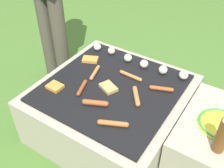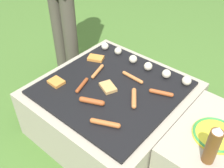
{
  "view_description": "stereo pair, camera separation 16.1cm",
  "coord_description": "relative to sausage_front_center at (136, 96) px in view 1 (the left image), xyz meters",
  "views": [
    {
      "loc": [
        0.68,
        -1.05,
        1.4
      ],
      "look_at": [
        0.0,
        0.0,
        0.39
      ],
      "focal_mm": 42.0,
      "sensor_mm": 36.0,
      "label": 1
    },
    {
      "loc": [
        0.81,
        -0.95,
        1.4
      ],
      "look_at": [
        0.0,
        0.0,
        0.39
      ],
      "focal_mm": 42.0,
      "sensor_mm": 36.0,
      "label": 2
    }
  ],
  "objects": [
    {
      "name": "plate_colorful",
      "position": [
        0.47,
        0.05,
        -0.01
      ],
      "size": [
        0.23,
        0.23,
        0.02
      ],
      "color": "yellow",
      "rests_on": "side_ledge"
    },
    {
      "name": "sausage_mid_right",
      "position": [
        0.0,
        -0.25,
        -0.0
      ],
      "size": [
        0.16,
        0.09,
        0.03
      ],
      "color": "#B7602D",
      "rests_on": "grill"
    },
    {
      "name": "sausage_front_center",
      "position": [
        0.0,
        0.0,
        0.0
      ],
      "size": [
        0.11,
        0.14,
        0.03
      ],
      "color": "#C6753D",
      "rests_on": "grill"
    },
    {
      "name": "sausage_back_center",
      "position": [
        -0.17,
        -0.18,
        0.0
      ],
      "size": [
        0.14,
        0.08,
        0.03
      ],
      "color": "#A34C23",
      "rests_on": "grill"
    },
    {
      "name": "mushroom_row",
      "position": [
        -0.15,
        0.31,
        0.01
      ],
      "size": [
        0.72,
        0.08,
        0.06
      ],
      "color": "silver",
      "rests_on": "grill"
    },
    {
      "name": "side_ledge",
      "position": [
        0.47,
        0.06,
        -0.2
      ],
      "size": [
        0.39,
        0.58,
        0.37
      ],
      "color": "#A89E8C",
      "rests_on": "ground_plane"
    },
    {
      "name": "bread_slice_center",
      "position": [
        -0.18,
        -0.02,
        -0.0
      ],
      "size": [
        0.13,
        0.11,
        0.02
      ],
      "color": "tan",
      "rests_on": "grill"
    },
    {
      "name": "bread_slice_left",
      "position": [
        -0.46,
        0.17,
        -0.0
      ],
      "size": [
        0.13,
        0.11,
        0.02
      ],
      "color": "#D18438",
      "rests_on": "grill"
    },
    {
      "name": "sausage_front_left",
      "position": [
        -0.32,
        -0.11,
        -0.0
      ],
      "size": [
        0.06,
        0.14,
        0.02
      ],
      "color": "#93421E",
      "rests_on": "grill"
    },
    {
      "name": "sausage_front_right",
      "position": [
        -0.13,
        0.16,
        -0.0
      ],
      "size": [
        0.17,
        0.03,
        0.02
      ],
      "color": "#C6753D",
      "rests_on": "grill"
    },
    {
      "name": "ground_plane",
      "position": [
        -0.18,
        0.01,
        -0.39
      ],
      "size": [
        14.0,
        14.0,
        0.0
      ],
      "primitive_type": "plane",
      "color": "#47702D"
    },
    {
      "name": "grill",
      "position": [
        -0.18,
        0.01,
        -0.2
      ],
      "size": [
        0.88,
        0.88,
        0.37
      ],
      "color": "#A89E8C",
      "rests_on": "ground_plane"
    },
    {
      "name": "sausage_mid_left",
      "position": [
        -0.34,
        0.06,
        -0.0
      ],
      "size": [
        0.06,
        0.15,
        0.02
      ],
      "color": "#C6753D",
      "rests_on": "grill"
    },
    {
      "name": "bread_slice_right",
      "position": [
        -0.46,
        -0.19,
        -0.0
      ],
      "size": [
        0.09,
        0.08,
        0.02
      ],
      "color": "#D18438",
      "rests_on": "grill"
    },
    {
      "name": "condiment_bottle",
      "position": [
        0.5,
        -0.11,
        0.09
      ],
      "size": [
        0.06,
        0.06,
        0.22
      ],
      "color": "brown",
      "rests_on": "side_ledge"
    },
    {
      "name": "sausage_back_right",
      "position": [
        0.09,
        0.14,
        -0.0
      ],
      "size": [
        0.14,
        0.07,
        0.03
      ],
      "color": "#A34C23",
      "rests_on": "grill"
    }
  ]
}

